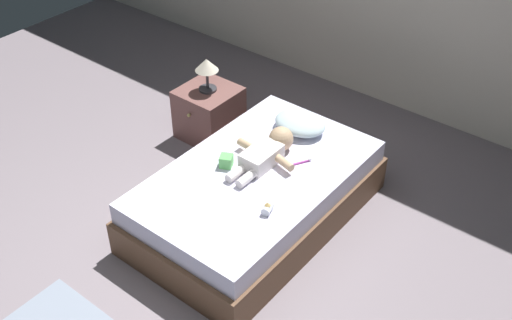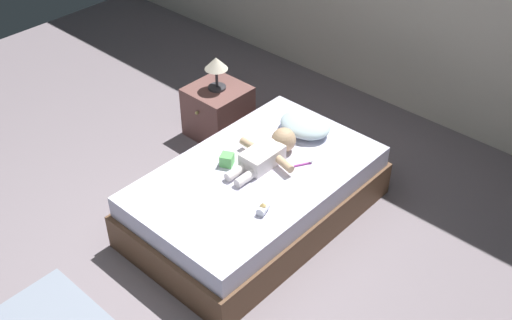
% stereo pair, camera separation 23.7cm
% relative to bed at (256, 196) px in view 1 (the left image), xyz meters
% --- Properties ---
extents(ground_plane, '(8.00, 8.00, 0.00)m').
position_rel_bed_xyz_m(ground_plane, '(-0.06, -0.92, -0.22)').
color(ground_plane, gray).
extents(bed, '(1.12, 1.82, 0.44)m').
position_rel_bed_xyz_m(bed, '(0.00, 0.00, 0.00)').
color(bed, brown).
rests_on(bed, ground_plane).
extents(pillow, '(0.40, 0.32, 0.12)m').
position_rel_bed_xyz_m(pillow, '(-0.06, 0.61, 0.29)').
color(pillow, silver).
rests_on(pillow, bed).
extents(baby, '(0.49, 0.63, 0.18)m').
position_rel_bed_xyz_m(baby, '(-0.02, 0.16, 0.29)').
color(baby, white).
rests_on(baby, bed).
extents(toothbrush, '(0.08, 0.13, 0.02)m').
position_rel_bed_xyz_m(toothbrush, '(0.20, 0.28, 0.23)').
color(toothbrush, '#AA3E9D').
rests_on(toothbrush, bed).
extents(nightstand, '(0.46, 0.49, 0.45)m').
position_rel_bed_xyz_m(nightstand, '(-0.98, 0.59, 0.01)').
color(nightstand, brown).
rests_on(nightstand, ground_plane).
extents(lamp, '(0.19, 0.19, 0.29)m').
position_rel_bed_xyz_m(lamp, '(-0.98, 0.59, 0.45)').
color(lamp, '#333338').
rests_on(lamp, nightstand).
extents(toy_block, '(0.12, 0.12, 0.09)m').
position_rel_bed_xyz_m(toy_block, '(-0.20, -0.08, 0.27)').
color(toy_block, '#67CB66').
rests_on(toy_block, bed).
extents(baby_bottle, '(0.08, 0.10, 0.08)m').
position_rel_bed_xyz_m(baby_bottle, '(0.32, -0.28, 0.26)').
color(baby_bottle, white).
rests_on(baby_bottle, bed).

